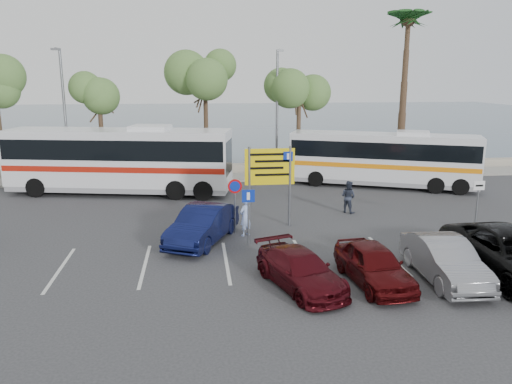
{
  "coord_description": "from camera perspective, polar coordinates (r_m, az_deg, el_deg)",
  "views": [
    {
      "loc": [
        -2.18,
        -18.01,
        6.57
      ],
      "look_at": [
        0.37,
        3.0,
        1.63
      ],
      "focal_mm": 35.0,
      "sensor_mm": 36.0,
      "label": 1
    }
  ],
  "objects": [
    {
      "name": "car_red",
      "position": [
        16.63,
        13.3,
        -8.07
      ],
      "size": [
        1.9,
        3.97,
        1.31
      ],
      "primitive_type": "imported",
      "rotation": [
        0.0,
        0.0,
        0.09
      ],
      "color": "#490A0C",
      "rests_on": "ground"
    },
    {
      "name": "car_maroon",
      "position": [
        16.01,
        5.1,
        -8.88
      ],
      "size": [
        2.81,
        4.31,
        1.16
      ],
      "primitive_type": "imported",
      "rotation": [
        0.0,
        0.0,
        0.32
      ],
      "color": "#460B12",
      "rests_on": "ground"
    },
    {
      "name": "tree_left",
      "position": [
        32.54,
        -17.59,
        11.55
      ],
      "size": [
        3.2,
        3.2,
        7.2
      ],
      "color": "#382619",
      "rests_on": "kerb_strip"
    },
    {
      "name": "coach_bus_right",
      "position": [
        31.01,
        14.26,
        3.48
      ],
      "size": [
        10.99,
        6.44,
        3.41
      ],
      "color": "silver",
      "rests_on": "ground"
    },
    {
      "name": "seawall",
      "position": [
        34.65,
        -3.2,
        2.7
      ],
      "size": [
        48.0,
        0.8,
        0.6
      ],
      "primitive_type": "cube",
      "color": "#A29682",
      "rests_on": "ground"
    },
    {
      "name": "lane_markings",
      "position": [
        18.26,
        -3.23,
        -7.95
      ],
      "size": [
        12.02,
        4.2,
        0.01
      ],
      "primitive_type": null,
      "color": "silver",
      "rests_on": "ground"
    },
    {
      "name": "kerb_strip",
      "position": [
        32.73,
        -2.96,
        1.68
      ],
      "size": [
        44.0,
        2.4,
        0.15
      ],
      "primitive_type": "cube",
      "color": "gray",
      "rests_on": "ground"
    },
    {
      "name": "direction_sign",
      "position": [
        21.84,
        1.59,
        2.21
      ],
      "size": [
        2.2,
        0.12,
        3.6
      ],
      "color": "slate",
      "rests_on": "ground"
    },
    {
      "name": "coach_bus_left",
      "position": [
        29.22,
        -15.35,
        3.3
      ],
      "size": [
        12.79,
        5.14,
        3.9
      ],
      "color": "silver",
      "rests_on": "ground"
    },
    {
      "name": "tree_mid",
      "position": [
        32.02,
        -5.86,
        13.23
      ],
      "size": [
        3.2,
        3.2,
        8.0
      ],
      "color": "#382619",
      "rests_on": "kerb_strip"
    },
    {
      "name": "pedestrian_far",
      "position": [
        24.82,
        10.48,
        -0.54
      ],
      "size": [
        0.97,
        0.97,
        1.59
      ],
      "primitive_type": "imported",
      "rotation": [
        0.0,
        0.0,
        2.32
      ],
      "color": "#2D3343",
      "rests_on": "ground"
    },
    {
      "name": "street_lamp_right",
      "position": [
        32.01,
        2.44,
        9.6
      ],
      "size": [
        0.45,
        1.15,
        8.01
      ],
      "color": "slate",
      "rests_on": "kerb_strip"
    },
    {
      "name": "pedestrian_near",
      "position": [
        20.89,
        -1.23,
        -2.84
      ],
      "size": [
        0.71,
        0.69,
        1.64
      ],
      "primitive_type": "imported",
      "rotation": [
        0.0,
        0.0,
        3.86
      ],
      "color": "#99AFDF",
      "rests_on": "ground"
    },
    {
      "name": "ground",
      "position": [
        19.29,
        -0.02,
        -6.77
      ],
      "size": [
        120.0,
        120.0,
        0.0
      ],
      "primitive_type": "plane",
      "color": "#303032",
      "rests_on": "ground"
    },
    {
      "name": "car_silver_b",
      "position": [
        17.57,
        20.74,
        -7.28
      ],
      "size": [
        1.61,
        4.29,
        1.4
      ],
      "primitive_type": "imported",
      "rotation": [
        0.0,
        0.0,
        -0.03
      ],
      "color": "gray",
      "rests_on": "ground"
    },
    {
      "name": "street_lamp_left",
      "position": [
        32.54,
        -21.07,
        8.81
      ],
      "size": [
        0.45,
        1.15,
        8.01
      ],
      "color": "slate",
      "rests_on": "kerb_strip"
    },
    {
      "name": "sign_no_stop",
      "position": [
        21.06,
        -2.42,
        -0.59
      ],
      "size": [
        0.6,
        0.08,
        2.35
      ],
      "color": "slate",
      "rests_on": "ground"
    },
    {
      "name": "car_blue",
      "position": [
        20.21,
        -6.13,
        -3.72
      ],
      "size": [
        3.25,
        4.7,
        1.47
      ],
      "primitive_type": "imported",
      "rotation": [
        0.0,
        0.0,
        -0.42
      ],
      "color": "#0D133F",
      "rests_on": "ground"
    },
    {
      "name": "palm_tree",
      "position": [
        34.96,
        17.01,
        18.02
      ],
      "size": [
        4.8,
        4.8,
        11.2
      ],
      "color": "#382619",
      "rests_on": "kerb_strip"
    },
    {
      "name": "sign_parking",
      "position": [
        19.58,
        -0.88,
        -1.96
      ],
      "size": [
        0.5,
        0.07,
        2.25
      ],
      "color": "slate",
      "rests_on": "ground"
    },
    {
      "name": "sign_taxi",
      "position": [
        23.46,
        24.01,
        -0.69
      ],
      "size": [
        0.5,
        0.07,
        2.2
      ],
      "color": "slate",
      "rests_on": "ground"
    },
    {
      "name": "tree_right",
      "position": [
        32.7,
        4.99,
        12.39
      ],
      "size": [
        3.2,
        3.2,
        7.4
      ],
      "color": "#382619",
      "rests_on": "kerb_strip"
    },
    {
      "name": "sea",
      "position": [
        78.31,
        -5.35,
        8.28
      ],
      "size": [
        140.0,
        140.0,
        0.0
      ],
      "primitive_type": "plane",
      "color": "#445E6E",
      "rests_on": "ground"
    }
  ]
}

